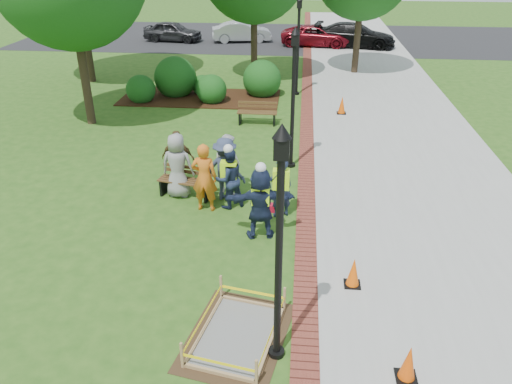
# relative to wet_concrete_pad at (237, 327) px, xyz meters

# --- Properties ---
(ground) EXTENTS (100.00, 100.00, 0.00)m
(ground) POSITION_rel_wet_concrete_pad_xyz_m (-0.51, 2.64, -0.23)
(ground) COLOR #285116
(ground) RESTS_ON ground
(sidewalk) EXTENTS (6.00, 60.00, 0.02)m
(sidewalk) POSITION_rel_wet_concrete_pad_xyz_m (4.49, 12.64, -0.22)
(sidewalk) COLOR #9E9E99
(sidewalk) RESTS_ON ground
(brick_edging) EXTENTS (0.50, 60.00, 0.03)m
(brick_edging) POSITION_rel_wet_concrete_pad_xyz_m (1.24, 12.64, -0.22)
(brick_edging) COLOR maroon
(brick_edging) RESTS_ON ground
(mulch_bed) EXTENTS (7.00, 3.00, 0.05)m
(mulch_bed) POSITION_rel_wet_concrete_pad_xyz_m (-3.51, 14.64, -0.21)
(mulch_bed) COLOR #381E0F
(mulch_bed) RESTS_ON ground
(parking_lot) EXTENTS (36.00, 12.00, 0.01)m
(parking_lot) POSITION_rel_wet_concrete_pad_xyz_m (-0.51, 29.64, -0.23)
(parking_lot) COLOR black
(parking_lot) RESTS_ON ground
(wet_concrete_pad) EXTENTS (2.12, 2.59, 0.55)m
(wet_concrete_pad) POSITION_rel_wet_concrete_pad_xyz_m (0.00, 0.00, 0.00)
(wet_concrete_pad) COLOR #47331E
(wet_concrete_pad) RESTS_ON ground
(bench_near) EXTENTS (1.60, 0.81, 0.83)m
(bench_near) POSITION_rel_wet_concrete_pad_xyz_m (-2.11, 5.35, 0.03)
(bench_near) COLOR brown
(bench_near) RESTS_ON ground
(bench_far) EXTENTS (1.53, 0.53, 0.83)m
(bench_far) POSITION_rel_wet_concrete_pad_xyz_m (-0.68, 11.49, 0.03)
(bench_far) COLOR brown
(bench_far) RESTS_ON ground
(cone_front) EXTENTS (0.35, 0.35, 0.70)m
(cone_front) POSITION_rel_wet_concrete_pad_xyz_m (2.90, -0.69, 0.10)
(cone_front) COLOR black
(cone_front) RESTS_ON ground
(cone_back) EXTENTS (0.34, 0.34, 0.68)m
(cone_back) POSITION_rel_wet_concrete_pad_xyz_m (2.21, 1.71, 0.09)
(cone_back) COLOR black
(cone_back) RESTS_ON ground
(cone_far) EXTENTS (0.37, 0.37, 0.73)m
(cone_far) POSITION_rel_wet_concrete_pad_xyz_m (2.64, 13.01, 0.12)
(cone_far) COLOR black
(cone_far) RESTS_ON ground
(toolbox) EXTENTS (0.43, 0.28, 0.20)m
(toolbox) POSITION_rel_wet_concrete_pad_xyz_m (0.28, 4.72, -0.14)
(toolbox) COLOR #A60C24
(toolbox) RESTS_ON ground
(lamp_near) EXTENTS (0.28, 0.28, 4.26)m
(lamp_near) POSITION_rel_wet_concrete_pad_xyz_m (0.74, -0.36, 2.25)
(lamp_near) COLOR black
(lamp_near) RESTS_ON ground
(lamp_mid) EXTENTS (0.28, 0.28, 4.26)m
(lamp_mid) POSITION_rel_wet_concrete_pad_xyz_m (0.74, 7.64, 2.25)
(lamp_mid) COLOR black
(lamp_mid) RESTS_ON ground
(lamp_far) EXTENTS (0.28, 0.28, 4.26)m
(lamp_far) POSITION_rel_wet_concrete_pad_xyz_m (0.74, 15.64, 2.25)
(lamp_far) COLOR black
(lamp_far) RESTS_ON ground
(shrub_a) EXTENTS (1.27, 1.27, 1.27)m
(shrub_a) POSITION_rel_wet_concrete_pad_xyz_m (-5.97, 13.87, -0.23)
(shrub_a) COLOR #174D16
(shrub_a) RESTS_ON ground
(shrub_b) EXTENTS (1.89, 1.89, 1.89)m
(shrub_b) POSITION_rel_wet_concrete_pad_xyz_m (-4.70, 15.00, -0.23)
(shrub_b) COLOR #174D16
(shrub_b) RESTS_ON ground
(shrub_c) EXTENTS (1.31, 1.31, 1.31)m
(shrub_c) POSITION_rel_wet_concrete_pad_xyz_m (-2.90, 14.07, -0.23)
(shrub_c) COLOR #174D16
(shrub_c) RESTS_ON ground
(shrub_d) EXTENTS (1.72, 1.72, 1.72)m
(shrub_d) POSITION_rel_wet_concrete_pad_xyz_m (-0.81, 15.34, -0.23)
(shrub_d) COLOR #174D16
(shrub_d) RESTS_ON ground
(shrub_e) EXTENTS (0.94, 0.94, 0.94)m
(shrub_e) POSITION_rel_wet_concrete_pad_xyz_m (-3.55, 15.29, -0.23)
(shrub_e) COLOR #174D16
(shrub_e) RESTS_ON ground
(casual_person_a) EXTENTS (0.61, 0.42, 1.82)m
(casual_person_a) POSITION_rel_wet_concrete_pad_xyz_m (-2.31, 5.37, 0.68)
(casual_person_a) COLOR gray
(casual_person_a) RESTS_ON ground
(casual_person_b) EXTENTS (0.62, 0.42, 1.87)m
(casual_person_b) POSITION_rel_wet_concrete_pad_xyz_m (-1.43, 4.65, 0.70)
(casual_person_b) COLOR orange
(casual_person_b) RESTS_ON ground
(casual_person_c) EXTENTS (0.66, 0.61, 1.73)m
(casual_person_c) POSITION_rel_wet_concrete_pad_xyz_m (-0.98, 5.72, 0.63)
(casual_person_c) COLOR silver
(casual_person_c) RESTS_ON ground
(casual_person_d) EXTENTS (0.55, 0.38, 1.63)m
(casual_person_d) POSITION_rel_wet_concrete_pad_xyz_m (-2.47, 6.10, 0.58)
(casual_person_d) COLOR brown
(casual_person_d) RESTS_ON ground
(casual_person_e) EXTENTS (0.66, 0.53, 1.78)m
(casual_person_e) POSITION_rel_wet_concrete_pad_xyz_m (-0.98, 5.30, 0.65)
(casual_person_e) COLOR #323B57
(casual_person_e) RESTS_ON ground
(hivis_worker_a) EXTENTS (0.63, 0.45, 1.95)m
(hivis_worker_a) POSITION_rel_wet_concrete_pad_xyz_m (0.13, 3.46, 0.73)
(hivis_worker_a) COLOR #16243A
(hivis_worker_a) RESTS_ON ground
(hivis_worker_b) EXTENTS (0.61, 0.51, 1.78)m
(hivis_worker_b) POSITION_rel_wet_concrete_pad_xyz_m (0.56, 4.50, 0.66)
(hivis_worker_b) COLOR #17213D
(hivis_worker_b) RESTS_ON ground
(hivis_worker_c) EXTENTS (0.63, 0.56, 1.80)m
(hivis_worker_c) POSITION_rel_wet_concrete_pad_xyz_m (-0.82, 4.86, 0.66)
(hivis_worker_c) COLOR #17223C
(hivis_worker_c) RESTS_ON ground
(parked_car_a) EXTENTS (2.47, 4.65, 1.45)m
(parked_car_a) POSITION_rel_wet_concrete_pad_xyz_m (-7.91, 27.59, -0.23)
(parked_car_a) COLOR #28282B
(parked_car_a) RESTS_ON ground
(parked_car_b) EXTENTS (2.71, 4.64, 1.42)m
(parked_car_b) POSITION_rel_wet_concrete_pad_xyz_m (-3.23, 27.84, -0.23)
(parked_car_b) COLOR #B0B0B5
(parked_car_b) RESTS_ON ground
(parked_car_c) EXTENTS (2.33, 4.49, 1.41)m
(parked_car_c) POSITION_rel_wet_concrete_pad_xyz_m (1.84, 26.97, -0.23)
(parked_car_c) COLOR maroon
(parked_car_c) RESTS_ON ground
(parked_car_d) EXTENTS (3.04, 5.28, 1.62)m
(parked_car_d) POSITION_rel_wet_concrete_pad_xyz_m (4.27, 26.82, -0.23)
(parked_car_d) COLOR black
(parked_car_d) RESTS_ON ground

